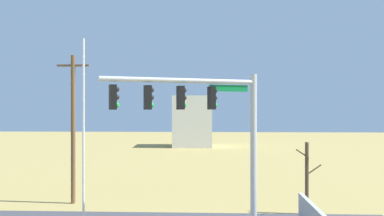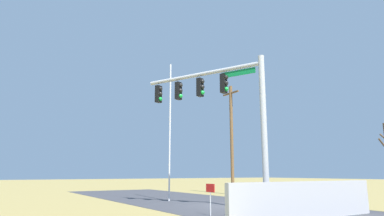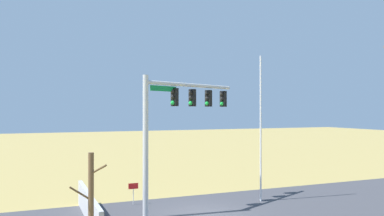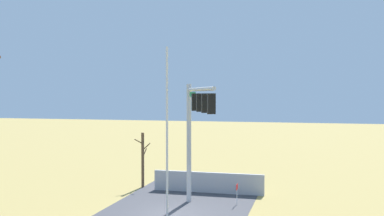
# 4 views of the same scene
# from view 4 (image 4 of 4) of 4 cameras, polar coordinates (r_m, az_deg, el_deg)

# --- Properties ---
(ground_plane) EXTENTS (160.00, 160.00, 0.00)m
(ground_plane) POSITION_cam_4_polar(r_m,az_deg,el_deg) (24.88, -2.55, -13.28)
(ground_plane) COLOR #9E894C
(sidewalk_corner) EXTENTS (6.00, 6.00, 0.01)m
(sidewalk_corner) POSITION_cam_4_polar(r_m,az_deg,el_deg) (28.51, 0.14, -11.31)
(sidewalk_corner) COLOR #B7B5AD
(sidewalk_corner) RESTS_ON ground_plane
(retaining_fence) EXTENTS (0.20, 7.32, 1.34)m
(retaining_fence) POSITION_cam_4_polar(r_m,az_deg,el_deg) (29.79, 2.04, -9.42)
(retaining_fence) COLOR #A8A8AD
(retaining_fence) RESTS_ON ground_plane
(signal_mast) EXTENTS (6.26, 3.03, 7.07)m
(signal_mast) POSITION_cam_4_polar(r_m,az_deg,el_deg) (24.73, 0.44, -1.36)
(signal_mast) COLOR #B2B5BA
(signal_mast) RESTS_ON ground_plane
(flagpole) EXTENTS (0.10, 0.10, 8.53)m
(flagpole) POSITION_cam_4_polar(r_m,az_deg,el_deg) (19.74, -3.18, -4.62)
(flagpole) COLOR silver
(flagpole) RESTS_ON ground_plane
(bare_tree) EXTENTS (1.27, 1.02, 3.79)m
(bare_tree) POSITION_cam_4_polar(r_m,az_deg,el_deg) (31.45, -6.26, -6.46)
(bare_tree) COLOR brown
(bare_tree) RESTS_ON ground_plane
(open_sign) EXTENTS (0.56, 0.04, 1.22)m
(open_sign) POSITION_cam_4_polar(r_m,az_deg,el_deg) (26.67, 5.72, -10.24)
(open_sign) COLOR silver
(open_sign) RESTS_ON ground_plane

